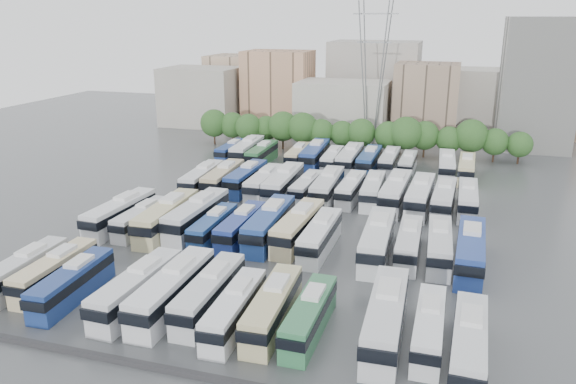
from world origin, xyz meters
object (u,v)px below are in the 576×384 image
(bus_r0_s2, at_px, (72,283))
(bus_r1_s2, at_px, (167,217))
(bus_r0_s6, at_px, (209,293))
(bus_r3_s12, at_px, (447,165))
(bus_r1_s7, at_px, (298,226))
(bus_r3_s0, at_px, (232,151))
(bus_r2_s6, at_px, (306,187))
(bus_r3_s13, at_px, (466,168))
(bus_r3_s5, at_px, (315,155))
(bus_r3_s10, at_px, (408,164))
(bus_r0_s13, at_px, (469,344))
(bus_r2_s2, at_px, (223,178))
(bus_r1_s11, at_px, (409,243))
(bus_r2_s3, at_px, (246,178))
(bus_r2_s12, at_px, (444,199))
(bus_r0_s5, at_px, (172,290))
(bus_r0_s4, at_px, (137,288))
(bus_r1_s4, at_px, (213,226))
(bus_r1_s6, at_px, (269,224))
(bus_r0_s11, at_px, (386,317))
(bus_r3_s2, at_px, (262,154))
(bus_r0_s12, at_px, (429,327))
(bus_r3_s8, at_px, (369,160))
(bus_r2_s9, at_px, (373,190))
(bus_r0_s1, at_px, (55,271))
(bus_r2_s7, at_px, (327,187))
(bus_r3_s9, at_px, (389,161))
(bus_r2_s8, at_px, (351,189))
(bus_r2_s10, at_px, (396,192))
(bus_r2_s5, at_px, (283,184))
(bus_r0_s9, at_px, (309,315))
(electricity_pylon, at_px, (374,55))
(bus_r0_s0, at_px, (23,270))
(bus_r0_s7, at_px, (235,309))
(bus_r2_s13, at_px, (468,199))
(bus_r3_s1, at_px, (247,150))
(bus_r1_s1, at_px, (142,218))
(bus_r3_s7, at_px, (350,159))
(bus_r1_s10, at_px, (377,240))
(bus_r2_s1, at_px, (202,179))
(apartment_tower, at_px, (537,84))
(bus_r1_s13, at_px, (470,250))
(bus_r1_s5, at_px, (241,226))
(bus_r0_s8, at_px, (273,307))
(bus_r3_s4, at_px, (298,155))
(bus_r1_s8, at_px, (320,236))
(bus_r1_s0, at_px, (120,213))

(bus_r0_s2, xyz_separation_m, bus_r1_s2, (0.21, 18.37, 0.35))
(bus_r0_s6, distance_m, bus_r3_s12, 57.11)
(bus_r1_s7, bearing_deg, bus_r3_s0, 126.01)
(bus_r2_s6, xyz_separation_m, bus_r3_s13, (22.93, 17.89, 0.13))
(bus_r3_s5, xyz_separation_m, bus_r3_s10, (16.63, -0.08, -0.43))
(bus_r0_s13, distance_m, bus_r2_s2, 51.87)
(bus_r1_s11, bearing_deg, bus_r2_s3, 143.71)
(bus_r2_s2, height_order, bus_r2_s12, bus_r2_s2)
(bus_r2_s3, xyz_separation_m, bus_r3_s0, (-9.69, 17.60, -0.27))
(bus_r0_s5, bearing_deg, bus_r2_s12, 56.79)
(bus_r0_s4, distance_m, bus_r1_s4, 17.51)
(bus_r1_s6, bearing_deg, bus_r0_s11, -48.98)
(bus_r1_s7, height_order, bus_r3_s2, bus_r1_s7)
(bus_r0_s12, height_order, bus_r1_s6, bus_r1_s6)
(bus_r3_s8, bearing_deg, bus_r2_s9, -78.48)
(bus_r0_s1, distance_m, bus_r3_s13, 66.16)
(bus_r2_s7, bearing_deg, bus_r2_s6, 178.22)
(bus_r0_s11, xyz_separation_m, bus_r1_s11, (0.31, 17.61, -0.30))
(bus_r0_s2, bearing_deg, bus_r3_s8, 67.31)
(bus_r2_s7, height_order, bus_r3_s9, bus_r2_s7)
(bus_r1_s4, bearing_deg, bus_r2_s8, 55.97)
(bus_r2_s3, height_order, bus_r3_s2, bus_r2_s3)
(bus_r1_s11, distance_m, bus_r2_s10, 18.22)
(bus_r1_s7, relative_size, bus_r2_s8, 1.15)
(bus_r2_s5, xyz_separation_m, bus_r2_s10, (16.64, 0.71, -0.01))
(bus_r1_s7, distance_m, bus_r2_s7, 16.74)
(bus_r0_s9, height_order, bus_r3_s10, bus_r0_s9)
(electricity_pylon, xyz_separation_m, bus_r0_s0, (-23.47, -74.20, -16.88))
(bus_r0_s7, xyz_separation_m, bus_r2_s13, (19.64, 37.55, 0.13))
(bus_r2_s5, xyz_separation_m, bus_r2_s9, (13.26, 1.49, -0.27))
(bus_r3_s1, bearing_deg, bus_r2_s2, -82.81)
(bus_r0_s9, bearing_deg, bus_r1_s1, 147.61)
(bus_r0_s0, relative_size, bus_r3_s7, 0.87)
(bus_r1_s10, distance_m, bus_r3_s2, 44.35)
(bus_r2_s1, bearing_deg, bus_r0_s4, -77.24)
(bus_r1_s1, xyz_separation_m, bus_r1_s10, (29.86, 0.43, 0.42))
(apartment_tower, relative_size, bus_r1_s1, 2.39)
(bus_r0_s9, xyz_separation_m, bus_r1_s13, (13.29, 17.70, 0.37))
(bus_r1_s5, distance_m, bus_r1_s6, 3.48)
(bus_r2_s8, distance_m, bus_r2_s12, 13.39)
(bus_r0_s1, distance_m, bus_r2_s12, 50.42)
(bus_r2_s2, distance_m, bus_r3_s1, 19.08)
(bus_r2_s10, height_order, bus_r2_s13, bus_r2_s10)
(bus_r1_s5, bearing_deg, electricity_pylon, 83.21)
(bus_r0_s5, bearing_deg, bus_r2_s5, 90.33)
(bus_r0_s8, xyz_separation_m, bus_r3_s10, (6.64, 54.40, -0.17))
(bus_r3_s5, bearing_deg, bus_r3_s4, 173.99)
(bus_r0_s13, bearing_deg, bus_r1_s8, 133.83)
(bus_r2_s2, bearing_deg, bus_r1_s0, -111.79)
(bus_r3_s13, bearing_deg, bus_r2_s12, -98.05)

